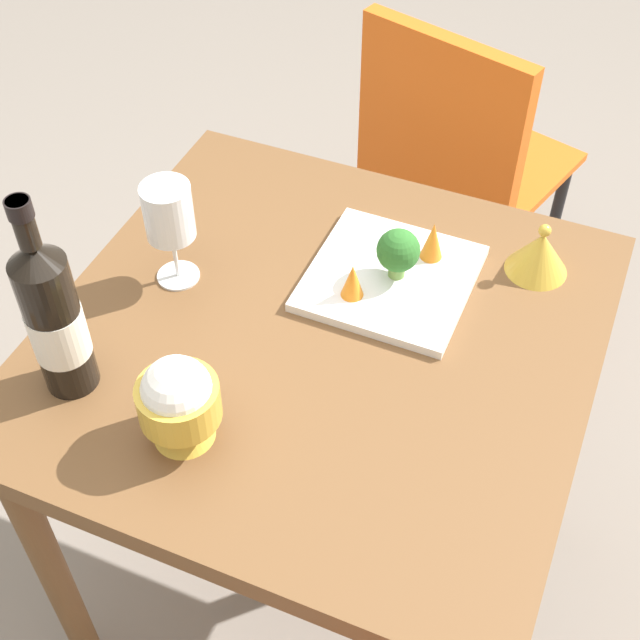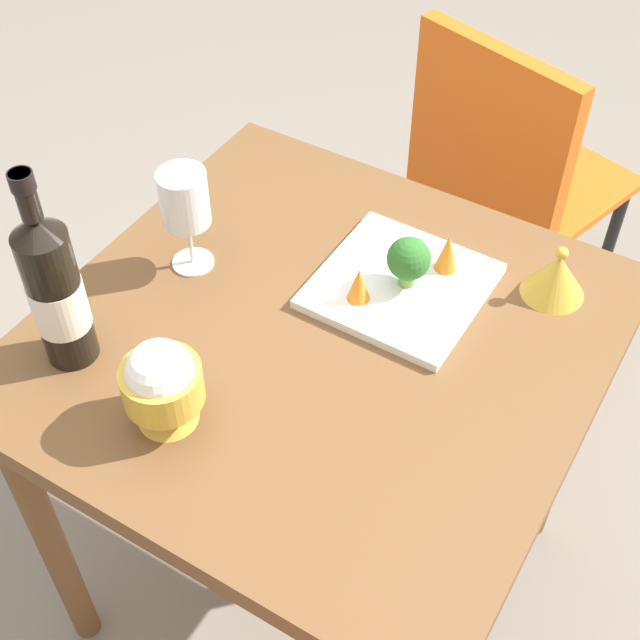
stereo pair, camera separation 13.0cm
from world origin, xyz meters
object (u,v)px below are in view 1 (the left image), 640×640
object	(u,v)px
wine_glass	(169,214)
carrot_garnish_right	(433,240)
rice_bowl_lid	(540,252)
carrot_garnish_left	(352,280)
wine_bottle	(54,318)
serving_plate	(390,278)
chair_near_window	(454,153)
broccoli_floret	(398,251)
rice_bowl	(179,401)

from	to	relation	value
wine_glass	carrot_garnish_right	size ratio (longest dim) A/B	2.67
rice_bowl_lid	carrot_garnish_right	distance (m)	0.17
wine_glass	carrot_garnish_left	distance (m)	0.29
carrot_garnish_left	carrot_garnish_right	size ratio (longest dim) A/B	0.90
wine_glass	rice_bowl_lid	world-z (taller)	wine_glass
wine_bottle	serving_plate	bearing A→B (deg)	-43.80
chair_near_window	broccoli_floret	distance (m)	0.74
serving_plate	carrot_garnish_right	world-z (taller)	carrot_garnish_right
rice_bowl	serving_plate	bearing A→B (deg)	-21.98
carrot_garnish_left	rice_bowl	bearing A→B (deg)	160.15
serving_plate	broccoli_floret	size ratio (longest dim) A/B	2.94
wine_glass	carrot_garnish_right	world-z (taller)	wine_glass
chair_near_window	wine_glass	size ratio (longest dim) A/B	4.75
wine_bottle	rice_bowl	bearing A→B (deg)	-96.87
wine_glass	broccoli_floret	xyz separation A→B (m)	(0.12, -0.32, -0.06)
wine_glass	carrot_garnish_left	bearing A→B (deg)	-78.81
serving_plate	carrot_garnish_left	size ratio (longest dim) A/B	4.20
broccoli_floret	carrot_garnish_right	distance (m)	0.07
rice_bowl_lid	carrot_garnish_left	world-z (taller)	rice_bowl_lid
rice_bowl_lid	carrot_garnish_right	size ratio (longest dim) A/B	1.49
carrot_garnish_left	carrot_garnish_right	xyz separation A→B (m)	(0.13, -0.08, 0.00)
chair_near_window	carrot_garnish_left	size ratio (longest dim) A/B	14.13
serving_plate	chair_near_window	bearing A→B (deg)	6.21
wine_glass	broccoli_floret	distance (m)	0.35
chair_near_window	carrot_garnish_right	distance (m)	0.68
carrot_garnish_left	broccoli_floret	bearing A→B (deg)	-35.62
chair_near_window	broccoli_floret	bearing A→B (deg)	-66.64
wine_bottle	carrot_garnish_left	bearing A→B (deg)	-45.95
wine_bottle	rice_bowl	distance (m)	0.20
wine_glass	wine_bottle	bearing A→B (deg)	171.99
rice_bowl_lid	carrot_garnish_left	bearing A→B (deg)	126.35
wine_bottle	broccoli_floret	bearing A→B (deg)	-44.29
chair_near_window	wine_glass	xyz separation A→B (m)	(-0.79, 0.24, 0.35)
rice_bowl	broccoli_floret	xyz separation A→B (m)	(0.39, -0.16, -0.01)
serving_plate	broccoli_floret	world-z (taller)	broccoli_floret
wine_glass	rice_bowl	size ratio (longest dim) A/B	1.26
wine_glass	rice_bowl_lid	xyz separation A→B (m)	(0.24, -0.52, -0.09)
rice_bowl_lid	serving_plate	size ratio (longest dim) A/B	0.40
wine_bottle	broccoli_floret	size ratio (longest dim) A/B	3.81
wine_bottle	rice_bowl_lid	bearing A→B (deg)	-49.14
broccoli_floret	carrot_garnish_left	xyz separation A→B (m)	(-0.07, 0.05, -0.02)
wine_glass	rice_bowl	distance (m)	0.32
wine_glass	serving_plate	xyz separation A→B (m)	(0.12, -0.32, -0.12)
chair_near_window	carrot_garnish_left	bearing A→B (deg)	-70.98
chair_near_window	wine_bottle	bearing A→B (deg)	-88.45
chair_near_window	serving_plate	bearing A→B (deg)	-67.36
chair_near_window	carrot_garnish_right	world-z (taller)	chair_near_window
wine_bottle	rice_bowl	xyz separation A→B (m)	(-0.02, -0.19, -0.06)
rice_bowl_lid	carrot_garnish_right	bearing A→B (deg)	107.63
rice_bowl	carrot_garnish_right	size ratio (longest dim) A/B	2.12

